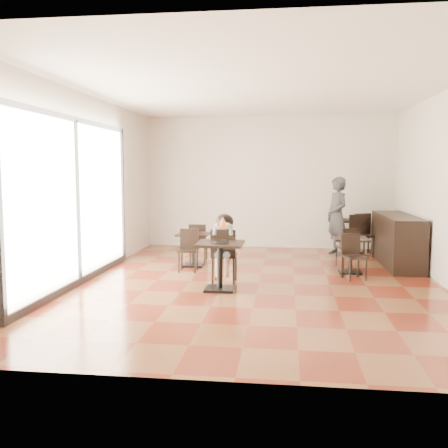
% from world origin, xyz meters
% --- Properties ---
extents(floor, '(6.00, 8.00, 0.01)m').
position_xyz_m(floor, '(0.00, 0.00, 0.00)').
color(floor, brown).
rests_on(floor, ground).
extents(ceiling, '(6.00, 8.00, 0.01)m').
position_xyz_m(ceiling, '(0.00, 0.00, 3.20)').
color(ceiling, white).
rests_on(ceiling, floor).
extents(wall_back, '(6.00, 0.01, 3.20)m').
position_xyz_m(wall_back, '(0.00, 4.00, 1.60)').
color(wall_back, beige).
rests_on(wall_back, floor).
extents(wall_front, '(6.00, 0.01, 3.20)m').
position_xyz_m(wall_front, '(0.00, -4.00, 1.60)').
color(wall_front, beige).
rests_on(wall_front, floor).
extents(wall_left, '(0.01, 8.00, 3.20)m').
position_xyz_m(wall_left, '(-3.00, 0.00, 1.60)').
color(wall_left, beige).
rests_on(wall_left, floor).
extents(storefront_window, '(0.04, 4.50, 2.60)m').
position_xyz_m(storefront_window, '(-2.97, -0.50, 1.40)').
color(storefront_window, white).
rests_on(storefront_window, floor).
extents(child_table, '(0.72, 0.72, 0.76)m').
position_xyz_m(child_table, '(-0.58, -0.58, 0.38)').
color(child_table, black).
rests_on(child_table, floor).
extents(child_chair, '(0.41, 0.41, 0.92)m').
position_xyz_m(child_chair, '(-0.58, -0.03, 0.46)').
color(child_chair, black).
rests_on(child_chair, floor).
extents(child, '(0.41, 0.58, 1.16)m').
position_xyz_m(child, '(-0.58, -0.03, 0.58)').
color(child, slate).
rests_on(child, child_chair).
extents(plate, '(0.26, 0.26, 0.02)m').
position_xyz_m(plate, '(-0.58, -0.68, 0.77)').
color(plate, black).
rests_on(plate, child_table).
extents(pizza_slice, '(0.27, 0.21, 0.06)m').
position_xyz_m(pizza_slice, '(-0.58, -0.22, 1.00)').
color(pizza_slice, '#DFC37C').
rests_on(pizza_slice, child).
extents(adult_patron, '(0.64, 0.75, 1.75)m').
position_xyz_m(adult_patron, '(1.57, 3.12, 0.87)').
color(adult_patron, '#38383D').
rests_on(adult_patron, floor).
extents(cafe_table_mid, '(0.79, 0.79, 0.65)m').
position_xyz_m(cafe_table_mid, '(1.63, 1.04, 0.33)').
color(cafe_table_mid, black).
rests_on(cafe_table_mid, floor).
extents(cafe_table_left, '(0.64, 0.64, 0.66)m').
position_xyz_m(cafe_table_left, '(-1.37, 1.35, 0.33)').
color(cafe_table_left, black).
rests_on(cafe_table_left, floor).
extents(cafe_table_back, '(0.95, 0.95, 0.76)m').
position_xyz_m(cafe_table_back, '(1.94, 3.42, 0.38)').
color(cafe_table_back, black).
rests_on(cafe_table_back, floor).
extents(chair_mid_a, '(0.45, 0.45, 0.79)m').
position_xyz_m(chair_mid_a, '(1.63, 1.59, 0.39)').
color(chair_mid_a, black).
rests_on(chair_mid_a, floor).
extents(chair_mid_b, '(0.45, 0.45, 0.79)m').
position_xyz_m(chair_mid_b, '(1.63, 0.49, 0.39)').
color(chair_mid_b, black).
rests_on(chair_mid_b, floor).
extents(chair_left_a, '(0.37, 0.37, 0.79)m').
position_xyz_m(chair_left_a, '(-1.37, 1.90, 0.39)').
color(chair_left_a, black).
rests_on(chair_left_a, floor).
extents(chair_left_b, '(0.37, 0.37, 0.79)m').
position_xyz_m(chair_left_b, '(-1.37, 0.80, 0.39)').
color(chair_left_b, black).
rests_on(chair_left_b, floor).
extents(chair_back_a, '(0.55, 0.55, 0.92)m').
position_xyz_m(chair_back_a, '(2.09, 3.50, 0.46)').
color(chair_back_a, black).
rests_on(chair_back_a, floor).
extents(chair_back_b, '(0.55, 0.55, 0.92)m').
position_xyz_m(chair_back_b, '(2.09, 2.87, 0.46)').
color(chair_back_b, black).
rests_on(chair_back_b, floor).
extents(service_counter, '(0.60, 2.40, 1.00)m').
position_xyz_m(service_counter, '(2.65, 2.00, 0.50)').
color(service_counter, black).
rests_on(service_counter, floor).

